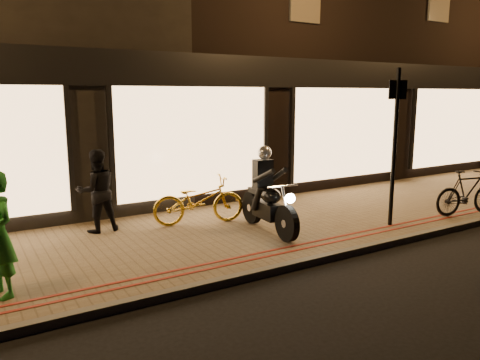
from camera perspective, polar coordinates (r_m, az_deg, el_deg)
name	(u,v)px	position (r m, az deg, el deg)	size (l,w,h in m)	color
ground	(308,267)	(7.43, 8.29, -10.48)	(90.00, 90.00, 0.00)	black
sidewalk	(241,232)	(8.95, 0.10, -6.31)	(50.00, 4.00, 0.12)	#746247
kerb_stone	(306,263)	(7.44, 8.06, -9.93)	(50.00, 0.14, 0.12)	#59544C
red_kerb_lines	(287,250)	(7.79, 5.72, -8.45)	(50.00, 0.26, 0.01)	maroon
building_row	(120,40)	(15.08, -14.44, 16.21)	(48.00, 10.11, 8.50)	black
motorcycle	(267,199)	(8.65, 3.36, -2.31)	(0.61, 1.94, 1.59)	black
sign_post	(395,139)	(9.36, 18.36, 4.74)	(0.33, 0.16, 3.00)	black
bicycle_gold	(199,200)	(9.19, -5.06, -2.49)	(0.62, 1.79, 0.94)	gold
bicycle_dark	(468,192)	(10.95, 26.02, -1.37)	(0.45, 1.60, 0.96)	black
person_dark	(97,191)	(8.97, -17.06, -1.30)	(0.74, 0.58, 1.53)	black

